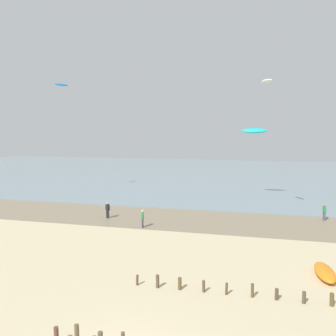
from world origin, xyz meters
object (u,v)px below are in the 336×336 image
object	(u,v)px
person_far_down_beach	(108,210)
grounded_kite	(325,272)
kite_aloft_5	(61,85)
kite_aloft_3	(254,131)
person_right_flank	(324,212)
person_mid_beach	(143,218)
kite_aloft_4	(267,81)

from	to	relation	value
person_far_down_beach	grounded_kite	world-z (taller)	person_far_down_beach
kite_aloft_5	kite_aloft_3	bearing A→B (deg)	126.55
person_right_flank	grounded_kite	bearing A→B (deg)	-100.92
person_mid_beach	kite_aloft_5	size ratio (longest dim) A/B	0.81
kite_aloft_3	kite_aloft_5	world-z (taller)	kite_aloft_5
person_mid_beach	person_far_down_beach	distance (m)	5.22
person_right_flank	kite_aloft_3	world-z (taller)	kite_aloft_3
person_right_flank	person_far_down_beach	size ratio (longest dim) A/B	1.00
kite_aloft_3	person_right_flank	bearing A→B (deg)	124.90
person_mid_beach	person_right_flank	size ratio (longest dim) A/B	1.00
person_mid_beach	kite_aloft_5	xyz separation A→B (m)	(-16.60, 14.11, 14.84)
kite_aloft_3	kite_aloft_4	distance (m)	11.34
grounded_kite	kite_aloft_3	size ratio (longest dim) A/B	0.94
kite_aloft_3	kite_aloft_4	bearing A→B (deg)	94.04
grounded_kite	kite_aloft_3	distance (m)	26.19
person_mid_beach	grounded_kite	xyz separation A→B (m)	(14.54, -7.87, -0.61)
kite_aloft_5	person_right_flank	bearing A→B (deg)	109.47
person_mid_beach	grounded_kite	world-z (taller)	person_mid_beach
person_mid_beach	kite_aloft_4	distance (m)	18.44
grounded_kite	kite_aloft_4	size ratio (longest dim) A/B	1.52
kite_aloft_3	kite_aloft_4	world-z (taller)	kite_aloft_4
person_far_down_beach	kite_aloft_3	distance (m)	22.08
person_far_down_beach	kite_aloft_5	distance (m)	22.37
person_far_down_beach	kite_aloft_4	size ratio (longest dim) A/B	0.84
person_far_down_beach	grounded_kite	bearing A→B (deg)	-28.18
kite_aloft_3	grounded_kite	bearing A→B (deg)	98.63
person_right_flank	kite_aloft_5	size ratio (longest dim) A/B	0.81
person_far_down_beach	kite_aloft_3	world-z (taller)	kite_aloft_3
person_mid_beach	person_right_flank	distance (m)	18.62
person_mid_beach	kite_aloft_3	world-z (taller)	kite_aloft_3
person_right_flank	grounded_kite	distance (m)	14.89
kite_aloft_3	kite_aloft_5	distance (m)	27.77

